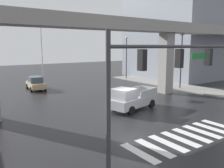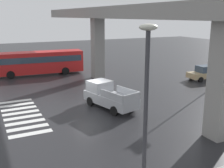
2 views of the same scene
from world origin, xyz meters
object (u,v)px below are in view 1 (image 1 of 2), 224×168
object	(u,v)px
street_lamp_far_north	(126,53)
flagpole	(42,46)
traffic_signal_mast	(177,68)
street_lamp_mid_block	(181,55)
pickup_truck	(132,99)
sedan_tan	(36,83)

from	to	relation	value
street_lamp_far_north	flagpole	world-z (taller)	flagpole
traffic_signal_mast	flagpole	xyz separation A→B (m)	(2.18, 24.77, 1.06)
street_lamp_mid_block	traffic_signal_mast	bearing A→B (deg)	-141.70
pickup_truck	traffic_signal_mast	xyz separation A→B (m)	(-4.68, -8.73, 3.68)
traffic_signal_mast	street_lamp_far_north	world-z (taller)	street_lamp_far_north
pickup_truck	traffic_signal_mast	world-z (taller)	traffic_signal_mast
traffic_signal_mast	flagpole	world-z (taller)	flagpole
street_lamp_mid_block	flagpole	size ratio (longest dim) A/B	0.73
traffic_signal_mast	street_lamp_mid_block	distance (m)	21.16
pickup_truck	street_lamp_mid_block	distance (m)	13.20
traffic_signal_mast	sedan_tan	bearing A→B (deg)	88.38
pickup_truck	sedan_tan	xyz separation A→B (m)	(-4.02, 14.81, -0.14)
sedan_tan	traffic_signal_mast	distance (m)	23.86
street_lamp_far_north	flagpole	distance (m)	14.47
sedan_tan	street_lamp_mid_block	size ratio (longest dim) A/B	0.61
sedan_tan	street_lamp_mid_block	bearing A→B (deg)	-33.18
pickup_truck	traffic_signal_mast	distance (m)	10.57
flagpole	pickup_truck	bearing A→B (deg)	-81.14
traffic_signal_mast	flagpole	distance (m)	24.89
street_lamp_far_north	sedan_tan	bearing A→B (deg)	-175.87
pickup_truck	street_lamp_far_north	size ratio (longest dim) A/B	0.75
pickup_truck	traffic_signal_mast	size ratio (longest dim) A/B	0.50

